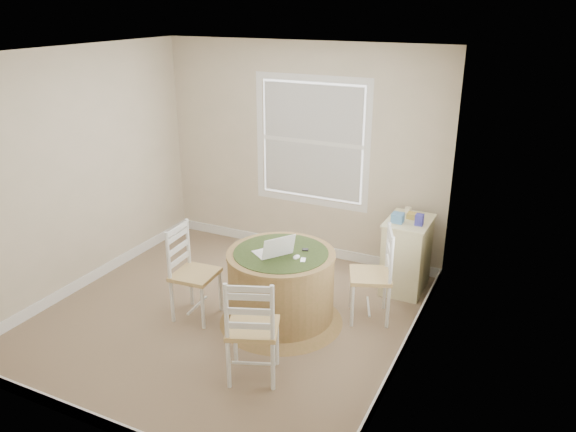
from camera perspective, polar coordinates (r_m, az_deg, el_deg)
The scene contains 14 objects.
room at distance 5.35m, azimuth -4.31°, elevation 2.30°, with size 3.64×3.64×2.64m.
round_table at distance 5.54m, azimuth -0.71°, elevation -6.95°, with size 1.24×1.24×0.76m.
chair_left at distance 5.68m, azimuth -9.41°, elevation -5.83°, with size 0.42×0.40×0.95m, color white, non-canonical shape.
chair_near at distance 4.76m, azimuth -3.60°, elevation -11.24°, with size 0.42×0.40×0.95m, color white, non-canonical shape.
chair_right at distance 5.64m, azimuth 8.36°, elevation -5.97°, with size 0.42×0.40×0.95m, color white, non-canonical shape.
laptop at distance 5.35m, azimuth -1.47°, elevation -3.58°, with size 0.42×0.43×0.23m.
mouse at distance 5.28m, azimuth 0.85°, elevation -4.20°, with size 0.06×0.10×0.03m, color white.
phone at distance 5.23m, azimuth 1.53°, elevation -4.54°, with size 0.04×0.09×0.02m, color #B7BABF.
keys at distance 5.43m, azimuth 1.77°, elevation -3.50°, with size 0.06×0.05×0.03m, color black.
corner_chest at distance 6.29m, azimuth 11.92°, elevation -3.87°, with size 0.47×0.62×0.82m.
tissue_box at distance 6.02m, azimuth 11.00°, elevation -0.19°, with size 0.12×0.12×0.10m, color #538ABF.
box_yellow at distance 6.17m, azimuth 12.74°, elevation 0.00°, with size 0.15×0.10×0.06m, color gold.
box_blue at distance 5.98m, azimuth 13.27°, elevation -0.41°, with size 0.08×0.08×0.12m, color #3735A1.
cup_cream at distance 6.26m, azimuth 12.09°, elevation 0.53°, with size 0.07×0.07×0.09m, color beige.
Camera 1 is at (2.73, -4.21, 3.02)m, focal length 35.00 mm.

